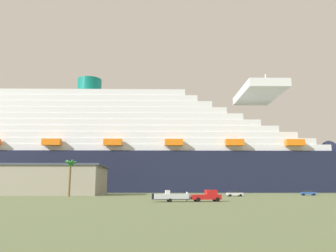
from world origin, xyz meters
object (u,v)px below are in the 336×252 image
small_boat_on_trailer (175,197)px  palm_tree (70,168)px  parked_car_silver_sedan (234,193)px  pickup_truck (207,196)px  cruise_ship (138,153)px  parked_car_blue_suv (308,193)px

small_boat_on_trailer → palm_tree: 42.33m
palm_tree → parked_car_silver_sedan: bearing=0.7°
pickup_truck → palm_tree: palm_tree is taller
pickup_truck → palm_tree: bearing=137.9°
pickup_truck → palm_tree: (-33.85, 30.54, 6.84)m
cruise_ship → palm_tree: bearing=-102.8°
cruise_ship → small_boat_on_trailer: (12.17, -98.97, -17.79)m
parked_car_silver_sedan → parked_car_blue_suv: bearing=18.0°
palm_tree → pickup_truck: bearing=-42.1°
pickup_truck → small_boat_on_trailer: bearing=-172.5°
cruise_ship → small_boat_on_trailer: cruise_ship is taller
small_boat_on_trailer → parked_car_silver_sedan: small_boat_on_trailer is taller
cruise_ship → small_boat_on_trailer: size_ratio=25.81×
pickup_truck → small_boat_on_trailer: size_ratio=0.65×
pickup_truck → parked_car_silver_sedan: size_ratio=1.28×
cruise_ship → parked_car_blue_suv: 83.28m
parked_car_silver_sedan → pickup_truck: bearing=-112.1°
cruise_ship → pickup_truck: 101.42m
pickup_truck → palm_tree: size_ratio=0.56×
palm_tree → parked_car_blue_suv: palm_tree is taller
palm_tree → parked_car_silver_sedan: palm_tree is taller
small_boat_on_trailer → parked_car_blue_suv: (43.94, 40.09, -0.13)m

